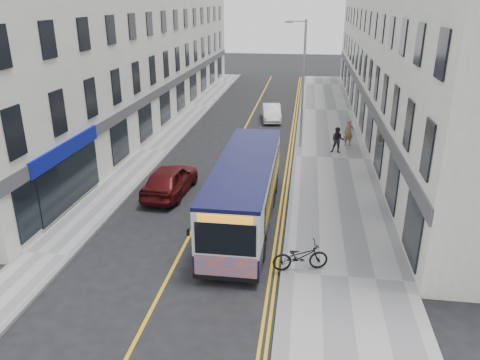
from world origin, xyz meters
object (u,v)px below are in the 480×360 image
(streetlamp, at_px, (302,81))
(pedestrian_near, at_px, (349,133))
(bicycle, at_px, (300,256))
(car_maroon, at_px, (170,180))
(city_bus, at_px, (245,189))
(car_white, at_px, (272,113))
(pedestrian_far, at_px, (338,140))

(streetlamp, distance_m, pedestrian_near, 4.71)
(bicycle, relative_size, car_maroon, 0.45)
(bicycle, height_order, pedestrian_near, pedestrian_near)
(city_bus, height_order, car_white, city_bus)
(pedestrian_near, bearing_deg, bicycle, -113.25)
(pedestrian_far, bearing_deg, city_bus, -106.62)
(city_bus, relative_size, bicycle, 5.00)
(streetlamp, relative_size, car_white, 2.06)
(streetlamp, bearing_deg, bicycle, -88.46)
(streetlamp, relative_size, pedestrian_near, 4.70)
(pedestrian_far, xyz_separation_m, car_maroon, (-8.56, -7.62, -0.17))
(streetlamp, relative_size, city_bus, 0.80)
(pedestrian_near, height_order, car_white, pedestrian_near)
(pedestrian_far, bearing_deg, bicycle, -91.42)
(streetlamp, xyz_separation_m, bicycle, (0.40, -14.97, -3.74))
(car_white, bearing_deg, bicycle, -90.68)
(pedestrian_far, height_order, car_white, pedestrian_far)
(city_bus, distance_m, car_white, 18.51)
(bicycle, xyz_separation_m, car_white, (-2.77, 22.13, -0.00))
(pedestrian_near, xyz_separation_m, car_white, (-5.55, 6.50, -0.33))
(bicycle, bearing_deg, pedestrian_far, -23.51)
(streetlamp, bearing_deg, car_maroon, -125.56)
(pedestrian_far, relative_size, car_white, 0.42)
(bicycle, height_order, car_maroon, car_maroon)
(city_bus, bearing_deg, car_white, 90.99)
(streetlamp, xyz_separation_m, city_bus, (-2.05, -11.32, -2.80))
(city_bus, distance_m, pedestrian_far, 11.24)
(city_bus, distance_m, bicycle, 4.50)
(city_bus, xyz_separation_m, car_white, (-0.32, 18.49, -0.94))
(streetlamp, bearing_deg, pedestrian_near, 11.85)
(pedestrian_near, relative_size, car_maroon, 0.38)
(car_white, height_order, car_maroon, car_maroon)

